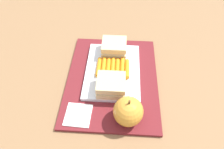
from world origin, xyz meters
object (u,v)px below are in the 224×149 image
paper_napkin (78,115)px  food_tray (113,71)px  carrot_sticks_bundle (113,68)px  sandwich_half_left (114,47)px  sandwich_half_right (111,85)px  apple (128,111)px

paper_napkin → food_tray: bearing=152.1°
food_tray → carrot_sticks_bundle: carrot_sticks_bundle is taller
sandwich_half_left → carrot_sticks_bundle: size_ratio=0.78×
sandwich_half_right → carrot_sticks_bundle: bearing=179.9°
sandwich_half_left → apple: bearing=11.5°
food_tray → paper_napkin: food_tray is taller
sandwich_half_left → apple: size_ratio=0.90×
apple → sandwich_half_left: bearing=-168.5°
carrot_sticks_bundle → sandwich_half_right: bearing=-0.1°
sandwich_half_left → sandwich_half_right: 0.16m
apple → paper_napkin: bearing=-90.8°
food_tray → carrot_sticks_bundle: bearing=148.1°
sandwich_half_right → carrot_sticks_bundle: sandwich_half_right is taller
sandwich_half_left → carrot_sticks_bundle: bearing=0.1°
apple → sandwich_half_right: bearing=-149.8°
carrot_sticks_bundle → paper_napkin: bearing=-27.9°
sandwich_half_left → paper_napkin: bearing=-19.6°
sandwich_half_left → paper_napkin: (0.24, -0.08, -0.03)m
sandwich_half_left → paper_napkin: size_ratio=1.14×
carrot_sticks_bundle → apple: 0.17m
carrot_sticks_bundle → apple: (0.16, 0.05, 0.02)m
sandwich_half_left → food_tray: bearing=0.0°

